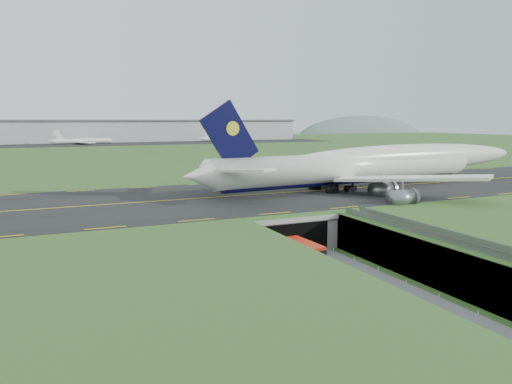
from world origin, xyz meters
name	(u,v)px	position (x,y,z in m)	size (l,w,h in m)	color
ground	(322,266)	(0.00, 0.00, 0.00)	(900.00, 900.00, 0.00)	#395B24
airfield_deck	(322,246)	(0.00, 0.00, 3.00)	(800.00, 800.00, 6.00)	gray
trench_road	(350,279)	(0.00, -7.50, 0.10)	(12.00, 75.00, 0.20)	slate
taxiway	(240,196)	(0.00, 33.00, 6.09)	(800.00, 44.00, 0.18)	black
tunnel_portal	(274,223)	(0.00, 16.71, 3.33)	(17.00, 22.30, 6.00)	gray
guideway	(478,255)	(11.00, -19.11, 5.32)	(3.00, 53.00, 7.05)	#A8A8A3
jumbo_jet	(374,165)	(33.98, 32.46, 11.51)	(96.76, 61.68, 20.47)	white
shuttle_tram	(302,253)	(-2.43, 1.74, 1.88)	(3.54, 8.61, 3.44)	red
cargo_terminal	(94,131)	(-0.02, 299.41, 13.96)	(320.00, 67.00, 15.60)	#B2B2B2
distant_hills	(148,146)	(64.38, 430.00, -4.00)	(700.00, 91.00, 60.00)	slate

